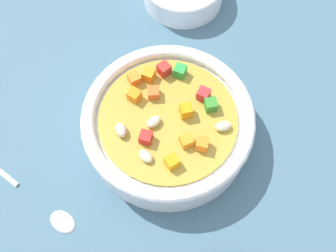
# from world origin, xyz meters

# --- Properties ---
(ground_plane) EXTENTS (1.40, 1.40, 0.02)m
(ground_plane) POSITION_xyz_m (0.00, 0.00, -0.01)
(ground_plane) COLOR #42667A
(soup_bowl_main) EXTENTS (0.20, 0.20, 0.06)m
(soup_bowl_main) POSITION_xyz_m (0.00, 0.00, 0.03)
(soup_bowl_main) COLOR white
(soup_bowl_main) RESTS_ON ground_plane
(spoon) EXTENTS (0.04, 0.22, 0.01)m
(spoon) POSITION_xyz_m (-0.17, 0.08, 0.00)
(spoon) COLOR silver
(spoon) RESTS_ON ground_plane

